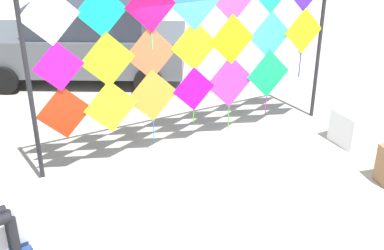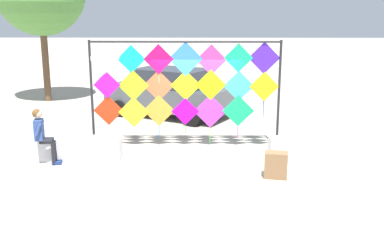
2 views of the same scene
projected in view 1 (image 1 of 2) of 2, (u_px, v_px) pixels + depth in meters
ground at (237, 166)px, 8.15m from camera, size 120.00×120.00×0.00m
plaza_ledge_left at (10, 218)px, 6.40m from camera, size 3.22×0.60×0.59m
kite_display_rack at (195, 41)px, 8.02m from camera, size 5.32×0.10×3.04m
parked_car at (86, 41)px, 11.41m from camera, size 4.95×3.90×1.77m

